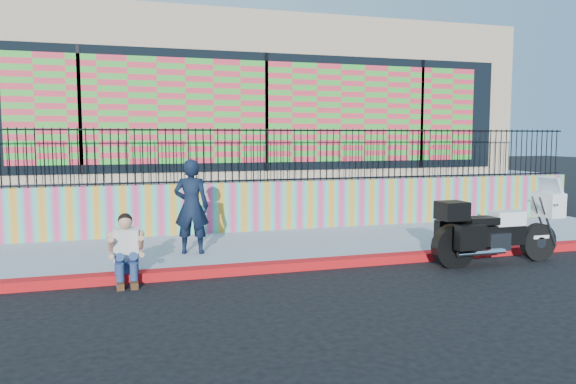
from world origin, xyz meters
name	(u,v)px	position (x,y,z in m)	size (l,w,h in m)	color
ground	(328,267)	(0.00, 0.00, 0.00)	(90.00, 90.00, 0.00)	black
red_curb	(329,263)	(0.00, 0.00, 0.07)	(16.00, 0.30, 0.15)	red
sidewalk	(299,245)	(0.00, 1.65, 0.07)	(16.00, 3.00, 0.15)	gray
mural_wall	(277,206)	(0.00, 3.25, 0.70)	(16.00, 0.20, 1.10)	#E13B72
metal_fence	(277,155)	(0.00, 3.25, 1.85)	(15.80, 0.04, 1.20)	black
elevated_platform	(232,189)	(0.00, 8.35, 0.62)	(16.00, 10.00, 1.25)	gray
storefront_building	(232,104)	(0.00, 8.13, 3.25)	(14.00, 8.06, 4.00)	tan
police_motorcycle	(495,228)	(2.92, -0.65, 0.65)	(2.48, 0.82, 1.54)	black
police_officer	(191,206)	(-2.21, 1.17, 1.01)	(0.63, 0.41, 1.72)	black
seated_man	(126,256)	(-3.39, -0.13, 0.45)	(0.54, 0.71, 1.06)	navy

